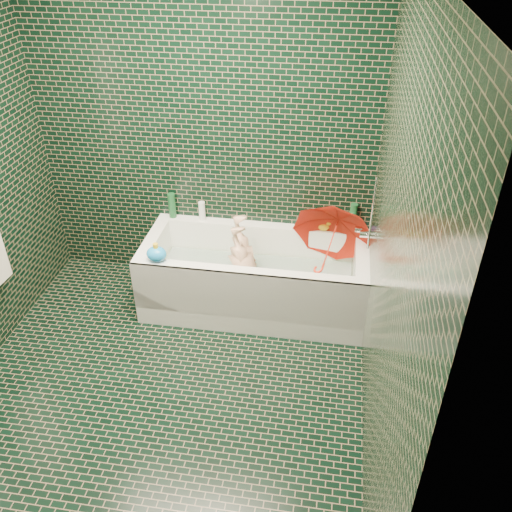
% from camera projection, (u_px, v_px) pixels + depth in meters
% --- Properties ---
extents(floor, '(2.80, 2.80, 0.00)m').
position_uv_depth(floor, '(163.00, 393.00, 3.58)').
color(floor, black).
rests_on(floor, ground).
extents(wall_back, '(2.80, 0.00, 2.80)m').
position_uv_depth(wall_back, '(203.00, 135.00, 4.04)').
color(wall_back, black).
rests_on(wall_back, floor).
extents(wall_right, '(0.00, 2.80, 2.80)m').
position_uv_depth(wall_right, '(389.00, 252.00, 2.72)').
color(wall_right, black).
rests_on(wall_right, floor).
extents(bathtub, '(1.70, 0.75, 0.55)m').
position_uv_depth(bathtub, '(254.00, 284.00, 4.23)').
color(bathtub, white).
rests_on(bathtub, floor).
extents(bath_mat, '(1.35, 0.47, 0.01)m').
position_uv_depth(bath_mat, '(255.00, 288.00, 4.28)').
color(bath_mat, green).
rests_on(bath_mat, bathtub).
extents(water, '(1.48, 0.53, 0.00)m').
position_uv_depth(water, '(255.00, 273.00, 4.20)').
color(water, silver).
rests_on(water, bathtub).
extents(faucet, '(0.18, 0.19, 0.55)m').
position_uv_depth(faucet, '(368.00, 230.00, 3.82)').
color(faucet, silver).
rests_on(faucet, wall_right).
extents(child, '(0.96, 0.36, 0.37)m').
position_uv_depth(child, '(248.00, 275.00, 4.16)').
color(child, tan).
rests_on(child, bathtub).
extents(umbrella, '(0.89, 0.88, 0.91)m').
position_uv_depth(umbrella, '(330.00, 244.00, 4.01)').
color(umbrella, red).
rests_on(umbrella, bathtub).
extents(soap_bottle_a, '(0.14, 0.14, 0.28)m').
position_uv_depth(soap_bottle_a, '(351.00, 231.00, 4.24)').
color(soap_bottle_a, white).
rests_on(soap_bottle_a, bathtub).
extents(soap_bottle_b, '(0.10, 0.10, 0.17)m').
position_uv_depth(soap_bottle_b, '(362.00, 233.00, 4.22)').
color(soap_bottle_b, '#511D70').
rests_on(soap_bottle_b, bathtub).
extents(soap_bottle_c, '(0.17, 0.17, 0.18)m').
position_uv_depth(soap_bottle_c, '(348.00, 232.00, 4.23)').
color(soap_bottle_c, '#144721').
rests_on(soap_bottle_c, bathtub).
extents(bottle_right_tall, '(0.06, 0.06, 0.23)m').
position_uv_depth(bottle_right_tall, '(353.00, 218.00, 4.18)').
color(bottle_right_tall, '#144721').
rests_on(bottle_right_tall, bathtub).
extents(bottle_right_pump, '(0.05, 0.05, 0.17)m').
position_uv_depth(bottle_right_pump, '(354.00, 224.00, 4.16)').
color(bottle_right_pump, silver).
rests_on(bottle_right_pump, bathtub).
extents(bottle_left_tall, '(0.07, 0.07, 0.21)m').
position_uv_depth(bottle_left_tall, '(172.00, 205.00, 4.37)').
color(bottle_left_tall, '#144721').
rests_on(bottle_left_tall, bathtub).
extents(bottle_left_short, '(0.06, 0.06, 0.16)m').
position_uv_depth(bottle_left_short, '(202.00, 211.00, 4.35)').
color(bottle_left_short, white).
rests_on(bottle_left_short, bathtub).
extents(rubber_duck, '(0.12, 0.08, 0.10)m').
position_uv_depth(rubber_duck, '(325.00, 226.00, 4.22)').
color(rubber_duck, gold).
rests_on(rubber_duck, bathtub).
extents(bath_toy, '(0.16, 0.14, 0.14)m').
position_uv_depth(bath_toy, '(156.00, 254.00, 3.86)').
color(bath_toy, '#1987E2').
rests_on(bath_toy, bathtub).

